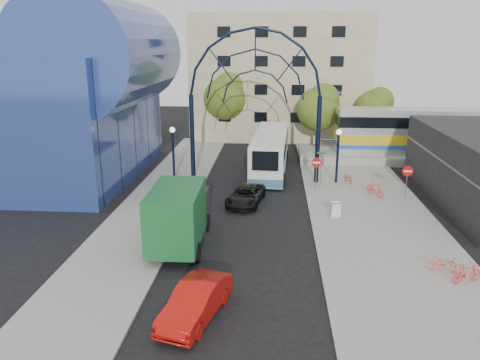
# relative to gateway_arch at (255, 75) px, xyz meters

# --- Properties ---
(ground) EXTENTS (120.00, 120.00, 0.00)m
(ground) POSITION_rel_gateway_arch_xyz_m (0.00, -14.00, -8.56)
(ground) COLOR black
(ground) RESTS_ON ground
(sidewalk_east) EXTENTS (8.00, 56.00, 0.12)m
(sidewalk_east) POSITION_rel_gateway_arch_xyz_m (8.00, -10.00, -8.50)
(sidewalk_east) COLOR gray
(sidewalk_east) RESTS_ON ground
(plaza_west) EXTENTS (5.00, 50.00, 0.12)m
(plaza_west) POSITION_rel_gateway_arch_xyz_m (-6.50, -8.00, -8.50)
(plaza_west) COLOR gray
(plaza_west) RESTS_ON ground
(gateway_arch) EXTENTS (13.64, 0.44, 12.10)m
(gateway_arch) POSITION_rel_gateway_arch_xyz_m (0.00, 0.00, 0.00)
(gateway_arch) COLOR black
(gateway_arch) RESTS_ON ground
(stop_sign) EXTENTS (0.80, 0.07, 2.50)m
(stop_sign) POSITION_rel_gateway_arch_xyz_m (4.80, -2.00, -6.56)
(stop_sign) COLOR slate
(stop_sign) RESTS_ON sidewalk_east
(do_not_enter_sign) EXTENTS (0.76, 0.07, 2.48)m
(do_not_enter_sign) POSITION_rel_gateway_arch_xyz_m (11.00, -4.00, -6.58)
(do_not_enter_sign) COLOR slate
(do_not_enter_sign) RESTS_ON sidewalk_east
(street_name_sign) EXTENTS (0.70, 0.70, 2.80)m
(street_name_sign) POSITION_rel_gateway_arch_xyz_m (5.20, -1.40, -6.43)
(street_name_sign) COLOR slate
(street_name_sign) RESTS_ON sidewalk_east
(sandwich_board) EXTENTS (0.55, 0.61, 0.99)m
(sandwich_board) POSITION_rel_gateway_arch_xyz_m (5.60, -8.02, -7.81)
(sandwich_board) COLOR white
(sandwich_board) RESTS_ON sidewalk_east
(transit_hall) EXTENTS (16.50, 18.00, 14.50)m
(transit_hall) POSITION_rel_gateway_arch_xyz_m (-15.30, 1.00, -1.86)
(transit_hall) COLOR #2F4592
(transit_hall) RESTS_ON ground
(apartment_block) EXTENTS (20.00, 12.10, 14.00)m
(apartment_block) POSITION_rel_gateway_arch_xyz_m (2.00, 20.97, -1.55)
(apartment_block) COLOR tan
(apartment_block) RESTS_ON ground
(train_platform) EXTENTS (32.00, 5.00, 0.80)m
(train_platform) POSITION_rel_gateway_arch_xyz_m (20.00, 8.00, -8.16)
(train_platform) COLOR gray
(train_platform) RESTS_ON ground
(train_car) EXTENTS (25.10, 3.05, 4.20)m
(train_car) POSITION_rel_gateway_arch_xyz_m (20.00, 8.00, -5.66)
(train_car) COLOR #B7B7BC
(train_car) RESTS_ON train_platform
(tree_north_a) EXTENTS (4.48, 4.48, 7.00)m
(tree_north_a) POSITION_rel_gateway_arch_xyz_m (6.12, 11.93, -3.95)
(tree_north_a) COLOR #382314
(tree_north_a) RESTS_ON ground
(tree_north_b) EXTENTS (5.12, 5.12, 8.00)m
(tree_north_b) POSITION_rel_gateway_arch_xyz_m (-3.88, 15.93, -3.29)
(tree_north_b) COLOR #382314
(tree_north_b) RESTS_ON ground
(tree_north_c) EXTENTS (4.16, 4.16, 6.50)m
(tree_north_c) POSITION_rel_gateway_arch_xyz_m (12.12, 13.93, -4.28)
(tree_north_c) COLOR #382314
(tree_north_c) RESTS_ON ground
(city_bus) EXTENTS (3.38, 12.40, 3.37)m
(city_bus) POSITION_rel_gateway_arch_xyz_m (1.25, 3.52, -6.79)
(city_bus) COLOR silver
(city_bus) RESTS_ON ground
(green_truck) EXTENTS (2.88, 7.10, 3.55)m
(green_truck) POSITION_rel_gateway_arch_xyz_m (-3.57, -12.51, -6.78)
(green_truck) COLOR black
(green_truck) RESTS_ON ground
(black_suv) EXTENTS (2.87, 4.95, 1.30)m
(black_suv) POSITION_rel_gateway_arch_xyz_m (-0.35, -5.48, -7.91)
(black_suv) COLOR black
(black_suv) RESTS_ON ground
(red_sedan) EXTENTS (2.73, 4.78, 1.49)m
(red_sedan) POSITION_rel_gateway_arch_xyz_m (-1.48, -19.81, -7.81)
(red_sedan) COLOR #B10F0A
(red_sedan) RESTS_ON ground
(bike_near_a) EXTENTS (0.92, 1.65, 0.82)m
(bike_near_a) POSITION_rel_gateway_arch_xyz_m (7.59, 0.00, -8.03)
(bike_near_a) COLOR red
(bike_near_a) RESTS_ON sidewalk_east
(bike_near_b) EXTENTS (1.33, 1.88, 1.11)m
(bike_near_b) POSITION_rel_gateway_arch_xyz_m (9.01, -3.32, -7.88)
(bike_near_b) COLOR #E34B2D
(bike_near_b) RESTS_ON sidewalk_east
(bike_far_a) EXTENTS (1.65, 0.74, 0.84)m
(bike_far_a) POSITION_rel_gateway_arch_xyz_m (10.01, -15.06, -8.02)
(bike_far_a) COLOR #F54931
(bike_far_a) RESTS_ON sidewalk_east
(bike_far_b) EXTENTS (1.67, 1.00, 0.97)m
(bike_far_b) POSITION_rel_gateway_arch_xyz_m (10.66, -16.15, -7.95)
(bike_far_b) COLOR red
(bike_far_b) RESTS_ON sidewalk_east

